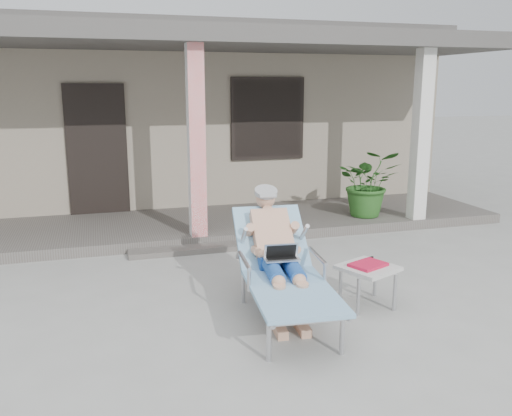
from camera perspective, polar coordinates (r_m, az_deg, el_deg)
name	(u,v)px	position (r m, az deg, el deg)	size (l,w,h in m)	color
ground	(237,301)	(5.76, -2.04, -9.79)	(60.00, 60.00, 0.00)	#9E9E99
house	(159,112)	(11.74, -10.19, 9.87)	(10.40, 5.40, 3.30)	gray
porch_deck	(189,226)	(8.53, -7.10, -1.85)	(10.00, 2.00, 0.15)	#605B56
porch_overhang	(184,45)	(8.23, -7.57, 16.67)	(10.00, 2.30, 2.85)	silver
porch_step	(203,248)	(7.45, -5.62, -4.26)	(2.00, 0.30, 0.07)	#605B56
lounger	(280,238)	(5.24, 2.57, -3.18)	(0.90, 1.97, 1.25)	#B7B7BC
side_table	(368,270)	(5.65, 11.68, -6.39)	(0.66, 0.66, 0.45)	beige
potted_palm	(369,183)	(8.87, 11.78, 2.61)	(0.97, 0.84, 1.08)	#26591E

